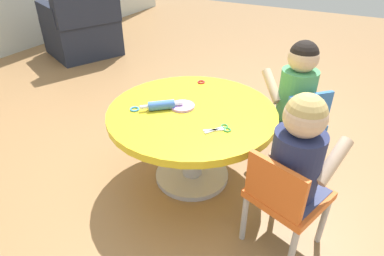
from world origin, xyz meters
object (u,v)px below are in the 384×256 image
child_chair_left (285,197)px  child_chair_right (295,121)px  craft_table (192,126)px  rolling_pin (161,105)px  craft_scissors (221,129)px  seated_child_right (298,84)px  seated_child_left (299,151)px  armchair_dark (82,28)px

child_chair_left → child_chair_right: 0.68m
craft_table → rolling_pin: rolling_pin is taller
craft_table → child_chair_right: (0.42, -0.48, -0.05)m
child_chair_left → craft_scissors: bearing=70.2°
seated_child_right → craft_scissors: (-0.56, 0.23, -0.06)m
seated_child_left → armchair_dark: 3.17m
craft_table → seated_child_right: (0.45, -0.45, 0.17)m
child_chair_left → craft_scissors: size_ratio=4.02×
seated_child_left → rolling_pin: 0.76m
child_chair_right → seated_child_right: (0.03, 0.03, 0.23)m
child_chair_left → seated_child_left: size_ratio=1.05×
child_chair_right → seated_child_left: bearing=-168.7°
craft_table → seated_child_right: seated_child_right is taller
child_chair_left → seated_child_right: size_ratio=1.05×
craft_table → rolling_pin: bearing=117.0°
seated_child_left → craft_scissors: (0.10, 0.39, -0.06)m
rolling_pin → seated_child_right: bearing=-48.5°
child_chair_left → armchair_dark: (1.60, 2.74, 0.00)m
child_chair_left → rolling_pin: (0.17, 0.74, 0.19)m
child_chair_right → seated_child_right: size_ratio=1.05×
seated_child_left → seated_child_right: 0.68m
child_chair_right → craft_scissors: 0.62m
child_chair_left → child_chair_right: bearing=9.6°
rolling_pin → craft_table: bearing=-63.0°
seated_child_left → child_chair_right: bearing=11.3°
child_chair_right → rolling_pin: child_chair_right is taller
seated_child_right → craft_scissors: seated_child_right is taller
seated_child_left → seated_child_right: same height
seated_child_left → rolling_pin: (0.13, 0.75, -0.04)m
rolling_pin → craft_scissors: (-0.03, -0.36, -0.02)m
child_chair_left → seated_child_left: 0.23m
armchair_dark → craft_scissors: size_ratio=7.04×
seated_child_right → child_chair_right: bearing=-135.3°
child_chair_right → armchair_dark: armchair_dark is taller
seated_child_right → armchair_dark: (0.90, 2.60, -0.22)m
seated_child_left → craft_scissors: size_ratio=3.82×
craft_table → child_chair_right: bearing=-48.4°
armchair_dark → craft_table: bearing=-122.2°
craft_table → seated_child_left: bearing=-108.8°
armchair_dark → child_chair_left: bearing=-120.2°
seated_child_right → rolling_pin: 0.80m
rolling_pin → craft_scissors: bearing=-95.4°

